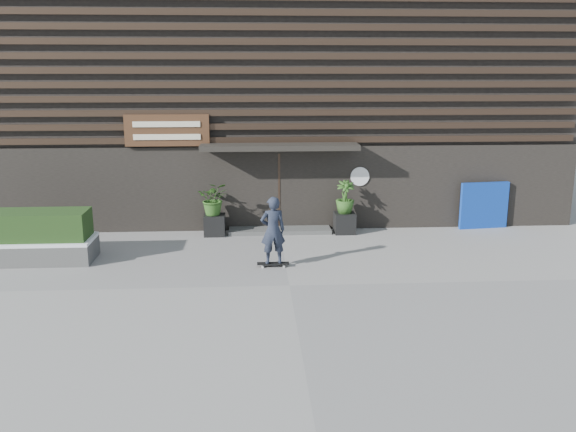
{
  "coord_description": "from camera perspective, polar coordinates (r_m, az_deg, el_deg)",
  "views": [
    {
      "loc": [
        -0.8,
        -12.76,
        4.67
      ],
      "look_at": [
        0.09,
        2.06,
        1.1
      ],
      "focal_mm": 37.89,
      "sensor_mm": 36.0,
      "label": 1
    }
  ],
  "objects": [
    {
      "name": "raised_bed",
      "position": [
        16.61,
        -23.6,
        -3.07
      ],
      "size": [
        3.5,
        1.2,
        0.5
      ],
      "primitive_type": "cube",
      "color": "#484846",
      "rests_on": "ground"
    },
    {
      "name": "ground",
      "position": [
        13.61,
        0.13,
        -6.54
      ],
      "size": [
        80.0,
        80.0,
        0.0
      ],
      "primitive_type": "plane",
      "color": "gray",
      "rests_on": "ground"
    },
    {
      "name": "hedge",
      "position": [
        16.45,
        -23.82,
        -0.8
      ],
      "size": [
        3.3,
        1.0,
        0.7
      ],
      "primitive_type": "cube",
      "color": "#1B3613",
      "rests_on": "snow_layer"
    },
    {
      "name": "entrance_step",
      "position": [
        17.98,
        -0.78,
        -1.33
      ],
      "size": [
        3.0,
        0.8,
        0.12
      ],
      "primitive_type": "cube",
      "color": "#464644",
      "rests_on": "ground"
    },
    {
      "name": "bamboo_right",
      "position": [
        17.74,
        5.38,
        1.79
      ],
      "size": [
        0.54,
        0.54,
        0.96
      ],
      "primitive_type": "imported",
      "color": "#2D591E",
      "rests_on": "planter_pot_right"
    },
    {
      "name": "planter_pot_left",
      "position": [
        17.74,
        -6.9,
        -0.83
      ],
      "size": [
        0.6,
        0.6,
        0.6
      ],
      "primitive_type": "cube",
      "color": "black",
      "rests_on": "ground"
    },
    {
      "name": "bamboo_left",
      "position": [
        17.57,
        -6.97,
        1.63
      ],
      "size": [
        0.86,
        0.75,
        0.96
      ],
      "primitive_type": "imported",
      "color": "#2D591E",
      "rests_on": "planter_pot_left"
    },
    {
      "name": "blue_tarp",
      "position": [
        19.22,
        17.92,
        0.95
      ],
      "size": [
        1.51,
        0.3,
        1.41
      ],
      "primitive_type": "cube",
      "rotation": [
        0.0,
        0.0,
        0.12
      ],
      "color": "#0C319D",
      "rests_on": "ground"
    },
    {
      "name": "snow_layer",
      "position": [
        16.54,
        -23.69,
        -2.11
      ],
      "size": [
        3.5,
        1.2,
        0.08
      ],
      "primitive_type": "cube",
      "color": "white",
      "rests_on": "raised_bed"
    },
    {
      "name": "building",
      "position": [
        22.74,
        -1.46,
        11.81
      ],
      "size": [
        18.0,
        11.0,
        8.0
      ],
      "color": "black",
      "rests_on": "ground"
    },
    {
      "name": "skateboarder",
      "position": [
        14.61,
        -1.43,
        -1.38
      ],
      "size": [
        0.78,
        0.47,
        1.75
      ],
      "color": "black",
      "rests_on": "ground"
    },
    {
      "name": "planter_pot_right",
      "position": [
        17.91,
        5.33,
        -0.65
      ],
      "size": [
        0.6,
        0.6,
        0.6
      ],
      "primitive_type": "cube",
      "color": "black",
      "rests_on": "ground"
    }
  ]
}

